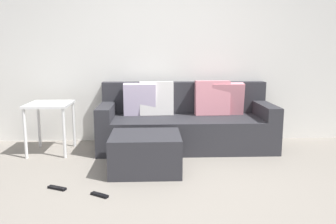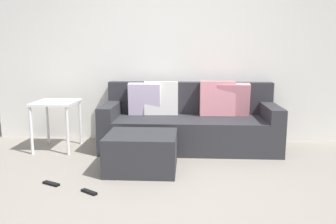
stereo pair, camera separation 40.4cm
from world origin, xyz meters
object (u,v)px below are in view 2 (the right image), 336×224
(couch_sectional, at_px, (190,123))
(side_table, at_px, (56,109))
(ottoman, at_px, (142,152))
(remote_by_storage_bin, at_px, (51,184))
(remote_near_ottoman, at_px, (89,192))

(couch_sectional, relative_size, side_table, 3.58)
(couch_sectional, height_order, ottoman, couch_sectional)
(side_table, height_order, remote_by_storage_bin, side_table)
(couch_sectional, xyz_separation_m, remote_by_storage_bin, (-1.34, -1.43, -0.31))
(couch_sectional, distance_m, remote_by_storage_bin, 1.98)
(side_table, height_order, remote_near_ottoman, side_table)
(remote_near_ottoman, height_order, remote_by_storage_bin, same)
(side_table, bearing_deg, remote_by_storage_bin, -72.43)
(couch_sectional, height_order, remote_by_storage_bin, couch_sectional)
(side_table, bearing_deg, couch_sectional, 6.38)
(couch_sectional, relative_size, remote_near_ottoman, 12.63)
(remote_near_ottoman, bearing_deg, side_table, 153.61)
(remote_near_ottoman, bearing_deg, remote_by_storage_bin, -169.09)
(remote_near_ottoman, bearing_deg, ottoman, 92.28)
(couch_sectional, distance_m, remote_near_ottoman, 1.87)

